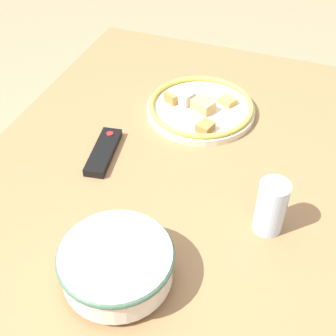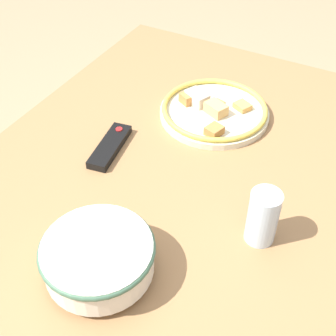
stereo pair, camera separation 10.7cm
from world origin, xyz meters
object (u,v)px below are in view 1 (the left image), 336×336
(noodle_bowl, at_px, (117,264))
(food_plate, at_px, (202,108))
(tv_remote, at_px, (104,152))
(drinking_glass, at_px, (271,207))

(noodle_bowl, xyz_separation_m, food_plate, (0.57, 0.01, -0.03))
(food_plate, bearing_deg, noodle_bowl, -178.75)
(food_plate, height_order, tv_remote, food_plate)
(tv_remote, distance_m, drinking_glass, 0.44)
(food_plate, relative_size, tv_remote, 1.70)
(noodle_bowl, bearing_deg, tv_remote, 30.50)
(food_plate, bearing_deg, drinking_glass, -143.70)
(noodle_bowl, height_order, drinking_glass, drinking_glass)
(tv_remote, bearing_deg, drinking_glass, -21.12)
(drinking_glass, bearing_deg, food_plate, 36.30)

